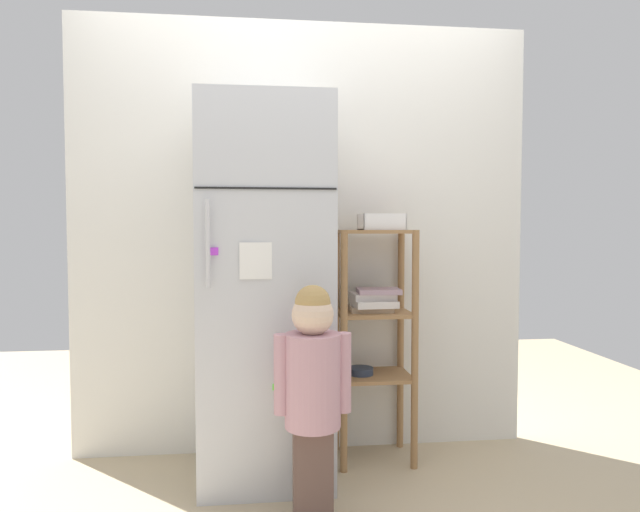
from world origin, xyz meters
TOP-DOWN VIEW (x-y plane):
  - ground_plane at (0.00, 0.00)m, footprint 6.00×6.00m
  - kitchen_wall_back at (0.00, 0.33)m, footprint 2.46×0.03m
  - refrigerator at (-0.21, 0.02)m, footprint 0.62×0.59m
  - child_standing at (-0.03, -0.44)m, footprint 0.32×0.23m
  - pantry_shelf_unit at (0.35, 0.14)m, footprint 0.40×0.31m
  - fruit_bin at (0.38, 0.13)m, footprint 0.22×0.18m

SIDE VIEW (x-z plane):
  - ground_plane at x=0.00m, z-range 0.00..0.00m
  - child_standing at x=-0.03m, z-range 0.10..1.08m
  - pantry_shelf_unit at x=0.35m, z-range 0.13..1.33m
  - refrigerator at x=-0.21m, z-range 0.00..1.82m
  - kitchen_wall_back at x=0.00m, z-range 0.00..2.32m
  - fruit_bin at x=0.38m, z-range 1.20..1.28m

